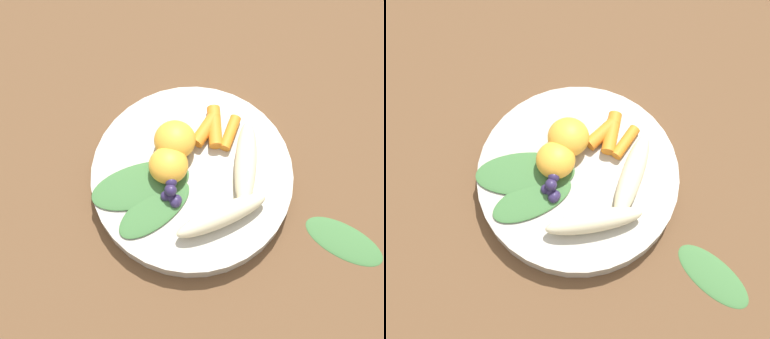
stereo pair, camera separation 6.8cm
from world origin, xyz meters
TOP-DOWN VIEW (x-y plane):
  - ground_plane at (0.00, 0.00)m, footprint 2.40×2.40m
  - bowl at (0.00, 0.00)m, footprint 0.26×0.26m
  - banana_peeled_left at (-0.04, 0.06)m, footprint 0.12×0.07m
  - banana_peeled_right at (0.04, 0.06)m, footprint 0.11×0.10m
  - orange_segment_near at (0.01, -0.03)m, footprint 0.05×0.05m
  - orange_segment_far at (-0.02, -0.04)m, footprint 0.05×0.05m
  - carrot_front at (-0.07, 0.02)m, footprint 0.05×0.02m
  - carrot_mid_left at (-0.07, -0.00)m, footprint 0.06×0.04m
  - carrot_mid_right at (-0.06, -0.01)m, footprint 0.05×0.02m
  - blueberry_pile at (0.04, -0.01)m, footprint 0.03×0.03m
  - kale_leaf_left at (0.04, -0.05)m, footprint 0.13×0.13m
  - kale_leaf_right at (0.07, -0.02)m, footprint 0.12×0.09m
  - kale_leaf_stray at (-0.01, 0.21)m, footprint 0.05×0.11m

SIDE VIEW (x-z plane):
  - ground_plane at x=0.00m, z-range 0.00..0.00m
  - kale_leaf_stray at x=-0.01m, z-range 0.00..0.01m
  - bowl at x=0.00m, z-range 0.00..0.03m
  - kale_leaf_left at x=0.04m, z-range 0.03..0.03m
  - kale_leaf_right at x=0.07m, z-range 0.03..0.03m
  - carrot_front at x=-0.07m, z-range 0.03..0.04m
  - carrot_mid_left at x=-0.07m, z-range 0.03..0.04m
  - carrot_mid_right at x=-0.06m, z-range 0.03..0.05m
  - blueberry_pile at x=0.04m, z-range 0.03..0.05m
  - banana_peeled_left at x=-0.04m, z-range 0.03..0.05m
  - banana_peeled_right at x=0.04m, z-range 0.03..0.05m
  - orange_segment_near at x=0.01m, z-range 0.03..0.06m
  - orange_segment_far at x=-0.02m, z-range 0.03..0.07m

